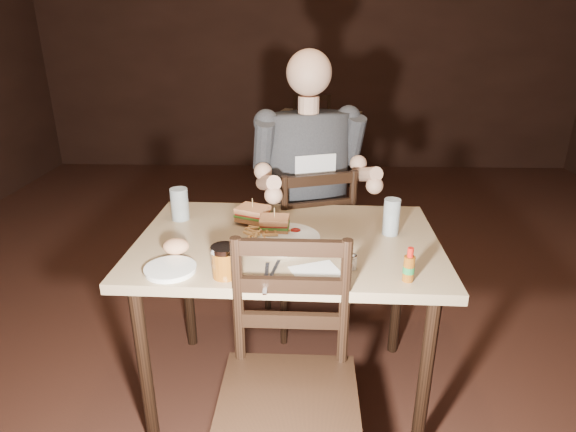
{
  "coord_description": "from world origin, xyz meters",
  "views": [
    {
      "loc": [
        -0.09,
        -2.07,
        1.58
      ],
      "look_at": [
        -0.15,
        -0.24,
        0.85
      ],
      "focal_mm": 30.0,
      "sensor_mm": 36.0,
      "label": 1
    }
  ],
  "objects_px": {
    "chair_far": "(306,246)",
    "hot_sauce": "(409,264)",
    "main_table": "(288,257)",
    "glass_left": "(180,204)",
    "chair_near": "(288,403)",
    "bg_chair_far": "(314,136)",
    "dinner_plate": "(284,240)",
    "bg_table": "(315,126)",
    "glass_right": "(391,217)",
    "bg_chair_near": "(316,168)",
    "side_plate": "(170,270)",
    "syrup_dispenser": "(224,262)",
    "diner": "(310,156)"
  },
  "relations": [
    {
      "from": "chair_far",
      "to": "dinner_plate",
      "type": "bearing_deg",
      "value": 63.17
    },
    {
      "from": "bg_chair_far",
      "to": "syrup_dispenser",
      "type": "relative_size",
      "value": 8.1
    },
    {
      "from": "chair_far",
      "to": "dinner_plate",
      "type": "height_order",
      "value": "chair_far"
    },
    {
      "from": "dinner_plate",
      "to": "chair_far",
      "type": "bearing_deg",
      "value": 81.11
    },
    {
      "from": "syrup_dispenser",
      "to": "diner",
      "type": "bearing_deg",
      "value": 71.97
    },
    {
      "from": "bg_table",
      "to": "hot_sauce",
      "type": "xyz_separation_m",
      "value": [
        0.24,
        -3.12,
        0.15
      ]
    },
    {
      "from": "main_table",
      "to": "glass_right",
      "type": "relative_size",
      "value": 8.11
    },
    {
      "from": "bg_chair_near",
      "to": "hot_sauce",
      "type": "relative_size",
      "value": 6.86
    },
    {
      "from": "glass_left",
      "to": "chair_near",
      "type": "bearing_deg",
      "value": -57.57
    },
    {
      "from": "diner",
      "to": "dinner_plate",
      "type": "bearing_deg",
      "value": -119.2
    },
    {
      "from": "bg_chair_far",
      "to": "syrup_dispenser",
      "type": "xyz_separation_m",
      "value": [
        -0.39,
        -3.66,
        0.36
      ]
    },
    {
      "from": "bg_chair_far",
      "to": "chair_far",
      "type": "bearing_deg",
      "value": 97.82
    },
    {
      "from": "chair_far",
      "to": "bg_chair_far",
      "type": "xyz_separation_m",
      "value": [
        0.1,
        2.77,
        -0.0
      ]
    },
    {
      "from": "glass_right",
      "to": "dinner_plate",
      "type": "bearing_deg",
      "value": -168.84
    },
    {
      "from": "main_table",
      "to": "chair_far",
      "type": "xyz_separation_m",
      "value": [
        0.08,
        0.58,
        -0.22
      ]
    },
    {
      "from": "chair_far",
      "to": "glass_left",
      "type": "height_order",
      "value": "chair_far"
    },
    {
      "from": "bg_chair_near",
      "to": "chair_far",
      "type": "bearing_deg",
      "value": -101.65
    },
    {
      "from": "side_plate",
      "to": "chair_far",
      "type": "bearing_deg",
      "value": 60.81
    },
    {
      "from": "bg_table",
      "to": "glass_left",
      "type": "xyz_separation_m",
      "value": [
        -0.66,
        -2.6,
        0.16
      ]
    },
    {
      "from": "syrup_dispenser",
      "to": "main_table",
      "type": "bearing_deg",
      "value": 58.77
    },
    {
      "from": "diner",
      "to": "syrup_dispenser",
      "type": "bearing_deg",
      "value": -127.61
    },
    {
      "from": "dinner_plate",
      "to": "glass_right",
      "type": "xyz_separation_m",
      "value": [
        0.44,
        0.09,
        0.07
      ]
    },
    {
      "from": "chair_near",
      "to": "bg_chair_far",
      "type": "xyz_separation_m",
      "value": [
        0.16,
        3.94,
        -0.01
      ]
    },
    {
      "from": "main_table",
      "to": "hot_sauce",
      "type": "relative_size",
      "value": 10.08
    },
    {
      "from": "bg_chair_far",
      "to": "dinner_plate",
      "type": "height_order",
      "value": "bg_chair_far"
    },
    {
      "from": "bg_chair_near",
      "to": "syrup_dispenser",
      "type": "height_order",
      "value": "syrup_dispenser"
    },
    {
      "from": "syrup_dispenser",
      "to": "glass_left",
      "type": "bearing_deg",
      "value": 119.86
    },
    {
      "from": "diner",
      "to": "glass_right",
      "type": "bearing_deg",
      "value": -72.8
    },
    {
      "from": "glass_left",
      "to": "hot_sauce",
      "type": "bearing_deg",
      "value": -30.31
    },
    {
      "from": "bg_chair_far",
      "to": "bg_chair_near",
      "type": "height_order",
      "value": "bg_chair_far"
    },
    {
      "from": "chair_near",
      "to": "dinner_plate",
      "type": "relative_size",
      "value": 3.4
    },
    {
      "from": "diner",
      "to": "side_plate",
      "type": "height_order",
      "value": "diner"
    },
    {
      "from": "bg_table",
      "to": "side_plate",
      "type": "bearing_deg",
      "value": -100.71
    },
    {
      "from": "glass_left",
      "to": "bg_table",
      "type": "bearing_deg",
      "value": 75.67
    },
    {
      "from": "chair_far",
      "to": "dinner_plate",
      "type": "relative_size",
      "value": 3.33
    },
    {
      "from": "main_table",
      "to": "hot_sauce",
      "type": "height_order",
      "value": "hot_sauce"
    },
    {
      "from": "bg_table",
      "to": "dinner_plate",
      "type": "height_order",
      "value": "dinner_plate"
    },
    {
      "from": "main_table",
      "to": "chair_near",
      "type": "relative_size",
      "value": 1.3
    },
    {
      "from": "hot_sauce",
      "to": "bg_table",
      "type": "bearing_deg",
      "value": 94.36
    },
    {
      "from": "bg_chair_far",
      "to": "glass_left",
      "type": "height_order",
      "value": "bg_chair_far"
    },
    {
      "from": "diner",
      "to": "glass_left",
      "type": "height_order",
      "value": "diner"
    },
    {
      "from": "bg_chair_far",
      "to": "glass_right",
      "type": "xyz_separation_m",
      "value": [
        0.24,
        -3.28,
        0.38
      ]
    },
    {
      "from": "bg_chair_near",
      "to": "dinner_plate",
      "type": "relative_size",
      "value": 3.02
    },
    {
      "from": "glass_left",
      "to": "hot_sauce",
      "type": "relative_size",
      "value": 1.17
    },
    {
      "from": "bg_chair_far",
      "to": "hot_sauce",
      "type": "bearing_deg",
      "value": 103.6
    },
    {
      "from": "chair_near",
      "to": "glass_left",
      "type": "xyz_separation_m",
      "value": [
        -0.5,
        0.79,
        0.37
      ]
    },
    {
      "from": "hot_sauce",
      "to": "side_plate",
      "type": "distance_m",
      "value": 0.82
    },
    {
      "from": "chair_far",
      "to": "hot_sauce",
      "type": "height_order",
      "value": "chair_far"
    },
    {
      "from": "chair_near",
      "to": "glass_left",
      "type": "relative_size",
      "value": 6.65
    },
    {
      "from": "dinner_plate",
      "to": "glass_left",
      "type": "bearing_deg",
      "value": 154.68
    }
  ]
}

